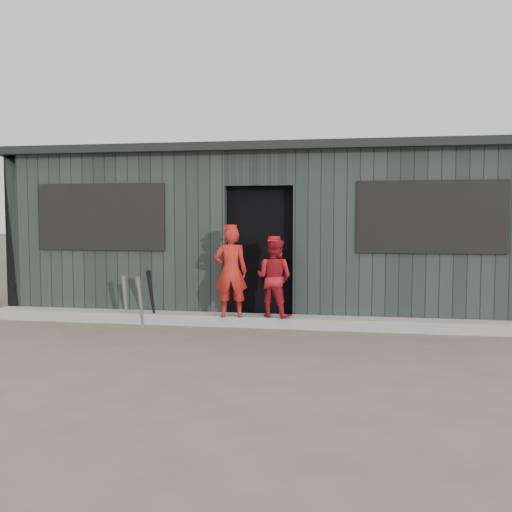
% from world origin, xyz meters
% --- Properties ---
extents(ground, '(80.00, 80.00, 0.00)m').
position_xyz_m(ground, '(0.00, 0.00, 0.00)').
color(ground, brown).
rests_on(ground, ground).
extents(curb, '(8.00, 0.36, 0.15)m').
position_xyz_m(curb, '(0.00, 1.82, 0.07)').
color(curb, '#979792').
rests_on(curb, ground).
extents(bat_left, '(0.11, 0.19, 0.71)m').
position_xyz_m(bat_left, '(-1.64, 1.59, 0.35)').
color(bat_left, gray).
rests_on(bat_left, ground).
extents(bat_mid, '(0.08, 0.19, 0.70)m').
position_xyz_m(bat_mid, '(-1.91, 1.69, 0.35)').
color(bat_mid, gray).
rests_on(bat_mid, ground).
extents(bat_right, '(0.08, 0.30, 0.80)m').
position_xyz_m(bat_right, '(-1.50, 1.68, 0.40)').
color(bat_right, black).
rests_on(bat_right, ground).
extents(player_red_left, '(0.51, 0.38, 1.27)m').
position_xyz_m(player_red_left, '(-0.33, 1.66, 0.78)').
color(player_red_left, red).
rests_on(player_red_left, curb).
extents(player_red_right, '(0.64, 0.57, 1.11)m').
position_xyz_m(player_red_right, '(0.26, 1.76, 0.70)').
color(player_red_right, '#AC1521').
rests_on(player_red_right, curb).
extents(player_grey_back, '(0.68, 0.47, 1.32)m').
position_xyz_m(player_grey_back, '(0.28, 2.48, 0.66)').
color(player_grey_back, '#B0B0B0').
rests_on(player_grey_back, ground).
extents(dugout, '(8.30, 3.30, 2.62)m').
position_xyz_m(dugout, '(-0.00, 3.50, 1.29)').
color(dugout, black).
rests_on(dugout, ground).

